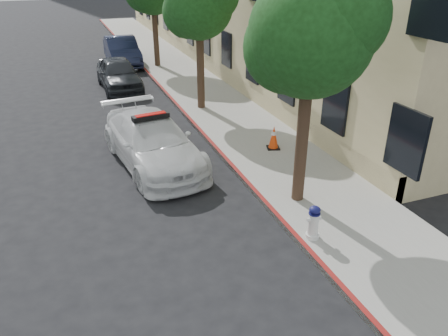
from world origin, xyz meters
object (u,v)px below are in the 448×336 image
parked_car_far (122,51)px  fire_hydrant (314,222)px  police_car (153,142)px  parked_car_mid (119,74)px  traffic_cone (274,137)px

parked_car_far → fire_hydrant: (1.15, -19.21, -0.24)m
police_car → parked_car_mid: size_ratio=1.24×
police_car → parked_car_mid: 8.83m
police_car → traffic_cone: (3.82, -0.52, -0.21)m
police_car → parked_car_far: 13.96m
parked_car_far → fire_hydrant: 19.25m
parked_car_mid → police_car: bearing=-93.5°
parked_car_far → traffic_cone: parked_car_far is taller
parked_car_far → fire_hydrant: parked_car_far is taller
police_car → traffic_cone: bearing=-14.9°
traffic_cone → police_car: bearing=172.2°
parked_car_mid → traffic_cone: bearing=-70.8°
police_car → parked_car_far: size_ratio=1.12×
police_car → parked_car_far: (1.26, 13.91, 0.04)m
fire_hydrant → parked_car_far: bearing=96.7°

